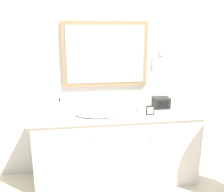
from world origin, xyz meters
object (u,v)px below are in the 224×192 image
soap_bottle (60,106)px  picture_frame (150,110)px  sink_basin (100,112)px  appliance_box (161,103)px

soap_bottle → picture_frame: soap_bottle is taller
sink_basin → soap_bottle: 0.48m
picture_frame → sink_basin: bearing=168.1°
soap_bottle → appliance_box: size_ratio=0.86×
soap_bottle → appliance_box: 1.22m
soap_bottle → picture_frame: 1.04m
appliance_box → picture_frame: (-0.20, -0.23, -0.01)m
sink_basin → appliance_box: sink_basin is taller
soap_bottle → appliance_box: (1.22, -0.02, -0.00)m
sink_basin → picture_frame: 0.57m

